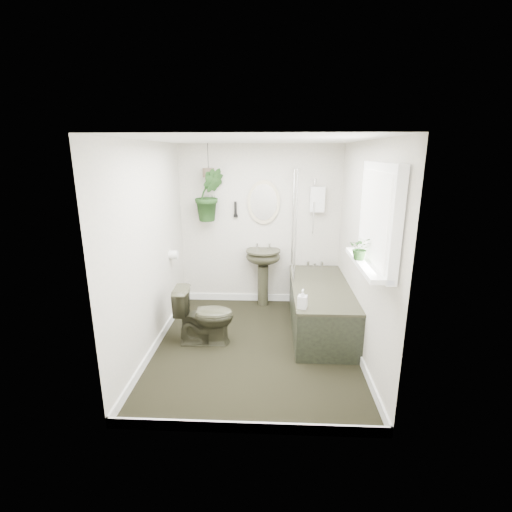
{
  "coord_description": "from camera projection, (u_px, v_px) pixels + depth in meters",
  "views": [
    {
      "loc": [
        0.19,
        -3.88,
        2.17
      ],
      "look_at": [
        0.0,
        0.15,
        1.05
      ],
      "focal_mm": 26.0,
      "sensor_mm": 36.0,
      "label": 1
    }
  ],
  "objects": [
    {
      "name": "sill_plant",
      "position": [
        361.0,
        248.0,
        3.3
      ],
      "size": [
        0.22,
        0.21,
        0.21
      ],
      "primitive_type": "imported",
      "rotation": [
        0.0,
        0.0,
        -0.24
      ],
      "color": "black",
      "rests_on": "window_sill"
    },
    {
      "name": "oval_mirror",
      "position": [
        264.0,
        202.0,
        5.23
      ],
      "size": [
        0.46,
        0.03,
        0.62
      ],
      "primitive_type": "ellipsoid",
      "color": "beige",
      "rests_on": "wall_back"
    },
    {
      "name": "toilet_roll_holder",
      "position": [
        173.0,
        255.0,
        4.8
      ],
      "size": [
        0.11,
        0.11,
        0.11
      ],
      "primitive_type": "cylinder",
      "rotation": [
        0.0,
        1.57,
        0.0
      ],
      "color": "white",
      "rests_on": "wall_left"
    },
    {
      "name": "toilet",
      "position": [
        204.0,
        315.0,
        4.33
      ],
      "size": [
        0.69,
        0.41,
        0.69
      ],
      "primitive_type": "imported",
      "rotation": [
        0.0,
        0.0,
        1.61
      ],
      "color": "#2F2F20",
      "rests_on": "floor"
    },
    {
      "name": "wall_sconce",
      "position": [
        236.0,
        209.0,
        5.27
      ],
      "size": [
        0.04,
        0.04,
        0.22
      ],
      "primitive_type": "cylinder",
      "color": "black",
      "rests_on": "wall_back"
    },
    {
      "name": "bath_screen",
      "position": [
        294.0,
        223.0,
        4.91
      ],
      "size": [
        0.04,
        0.72,
        1.4
      ],
      "primitive_type": null,
      "color": "silver",
      "rests_on": "bathtub"
    },
    {
      "name": "hanging_pot",
      "position": [
        209.0,
        173.0,
        5.04
      ],
      "size": [
        0.16,
        0.16,
        0.12
      ],
      "primitive_type": "cylinder",
      "color": "brown",
      "rests_on": "ceiling"
    },
    {
      "name": "pedestal_sink",
      "position": [
        263.0,
        277.0,
        5.4
      ],
      "size": [
        0.54,
        0.48,
        0.84
      ],
      "primitive_type": null,
      "rotation": [
        0.0,
        0.0,
        -0.12
      ],
      "color": "#2F2F20",
      "rests_on": "floor"
    },
    {
      "name": "bathtub",
      "position": [
        320.0,
        307.0,
        4.69
      ],
      "size": [
        0.72,
        1.72,
        0.58
      ],
      "primitive_type": null,
      "color": "#2F2F20",
      "rests_on": "floor"
    },
    {
      "name": "window_blinds",
      "position": [
        374.0,
        217.0,
        3.16
      ],
      "size": [
        0.01,
        0.86,
        0.76
      ],
      "primitive_type": "cube",
      "color": "white",
      "rests_on": "wall_right"
    },
    {
      "name": "wall_front",
      "position": [
        246.0,
        301.0,
        2.66
      ],
      "size": [
        2.3,
        0.02,
        2.3
      ],
      "primitive_type": "cube",
      "color": "beige",
      "rests_on": "ground"
    },
    {
      "name": "wall_back",
      "position": [
        260.0,
        226.0,
        5.37
      ],
      "size": [
        2.3,
        0.02,
        2.3
      ],
      "primitive_type": "cube",
      "color": "beige",
      "rests_on": "ground"
    },
    {
      "name": "window_recess",
      "position": [
        379.0,
        217.0,
        3.16
      ],
      "size": [
        0.08,
        1.0,
        0.9
      ],
      "primitive_type": "cube",
      "color": "white",
      "rests_on": "wall_right"
    },
    {
      "name": "wall_left",
      "position": [
        150.0,
        250.0,
        4.07
      ],
      "size": [
        0.02,
        2.8,
        2.3
      ],
      "primitive_type": "cube",
      "color": "beige",
      "rests_on": "ground"
    },
    {
      "name": "skirting",
      "position": [
        255.0,
        342.0,
        4.31
      ],
      "size": [
        2.3,
        2.8,
        0.1
      ],
      "primitive_type": "cube",
      "color": "white",
      "rests_on": "floor"
    },
    {
      "name": "shower_box",
      "position": [
        317.0,
        199.0,
        5.16
      ],
      "size": [
        0.2,
        0.1,
        0.35
      ],
      "primitive_type": "cube",
      "color": "white",
      "rests_on": "wall_back"
    },
    {
      "name": "window_sill",
      "position": [
        367.0,
        264.0,
        3.27
      ],
      "size": [
        0.18,
        1.0,
        0.04
      ],
      "primitive_type": "cube",
      "color": "white",
      "rests_on": "wall_right"
    },
    {
      "name": "soap_bottle",
      "position": [
        303.0,
        299.0,
        3.91
      ],
      "size": [
        0.12,
        0.12,
        0.21
      ],
      "primitive_type": "imported",
      "rotation": [
        0.0,
        0.0,
        -0.26
      ],
      "color": "#272223",
      "rests_on": "bathtub"
    },
    {
      "name": "floor",
      "position": [
        255.0,
        347.0,
        4.32
      ],
      "size": [
        2.3,
        2.8,
        0.02
      ],
      "primitive_type": "cube",
      "color": "black",
      "rests_on": "ground"
    },
    {
      "name": "ceiling",
      "position": [
        255.0,
        139.0,
        3.7
      ],
      "size": [
        2.3,
        2.8,
        0.02
      ],
      "primitive_type": "cube",
      "color": "white",
      "rests_on": "ground"
    },
    {
      "name": "wall_right",
      "position": [
        364.0,
        252.0,
        3.96
      ],
      "size": [
        0.02,
        2.8,
        2.3
      ],
      "primitive_type": "cube",
      "color": "beige",
      "rests_on": "ground"
    },
    {
      "name": "hanging_plant",
      "position": [
        209.0,
        195.0,
        5.12
      ],
      "size": [
        0.46,
        0.4,
        0.73
      ],
      "primitive_type": "imported",
      "rotation": [
        0.0,
        0.0,
        0.23
      ],
      "color": "black",
      "rests_on": "ceiling"
    }
  ]
}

